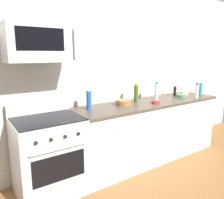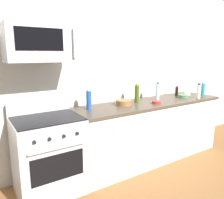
# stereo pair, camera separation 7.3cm
# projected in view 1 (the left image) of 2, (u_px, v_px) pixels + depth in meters

# --- Properties ---
(ground_plane) EXTENTS (6.69, 6.69, 0.00)m
(ground_plane) POSITION_uv_depth(u_px,v_px,m) (149.00, 157.00, 3.60)
(ground_plane) COLOR brown
(back_wall) EXTENTS (5.57, 0.10, 2.70)m
(back_wall) POSITION_uv_depth(u_px,v_px,m) (134.00, 72.00, 3.66)
(back_wall) COLOR #B7B2A8
(back_wall) RESTS_ON ground_plane
(counter_unit) EXTENTS (2.48, 0.66, 0.92)m
(counter_unit) POSITION_uv_depth(u_px,v_px,m) (150.00, 130.00, 3.50)
(counter_unit) COLOR white
(counter_unit) RESTS_ON ground_plane
(range_oven) EXTENTS (0.76, 0.69, 1.07)m
(range_oven) POSITION_uv_depth(u_px,v_px,m) (49.00, 155.00, 2.61)
(range_oven) COLOR #B7BABF
(range_oven) RESTS_ON ground_plane
(microwave) EXTENTS (0.74, 0.44, 0.40)m
(microwave) POSITION_uv_depth(u_px,v_px,m) (41.00, 43.00, 2.39)
(microwave) COLOR #B7BABF
(bottle_water_clear) EXTENTS (0.06, 0.06, 0.28)m
(bottle_water_clear) POSITION_uv_depth(u_px,v_px,m) (156.00, 91.00, 3.52)
(bottle_water_clear) COLOR silver
(bottle_water_clear) RESTS_ON countertop_slab
(bottle_vinegar_white) EXTENTS (0.06, 0.06, 0.25)m
(bottle_vinegar_white) POSITION_uv_depth(u_px,v_px,m) (197.00, 91.00, 3.67)
(bottle_vinegar_white) COLOR silver
(bottle_vinegar_white) RESTS_ON countertop_slab
(bottle_olive_oil) EXTENTS (0.07, 0.07, 0.29)m
(bottle_olive_oil) POSITION_uv_depth(u_px,v_px,m) (136.00, 93.00, 3.33)
(bottle_olive_oil) COLOR #385114
(bottle_olive_oil) RESTS_ON countertop_slab
(bottle_soda_blue) EXTENTS (0.07, 0.07, 0.27)m
(bottle_soda_blue) POSITION_uv_depth(u_px,v_px,m) (89.00, 100.00, 2.88)
(bottle_soda_blue) COLOR #1E4CA5
(bottle_soda_blue) RESTS_ON countertop_slab
(bottle_soy_sauce_dark) EXTENTS (0.05, 0.05, 0.17)m
(bottle_soy_sauce_dark) POSITION_uv_depth(u_px,v_px,m) (175.00, 91.00, 3.89)
(bottle_soy_sauce_dark) COLOR black
(bottle_soy_sauce_dark) RESTS_ON countertop_slab
(bottle_dish_soap) EXTENTS (0.06, 0.06, 0.24)m
(bottle_dish_soap) POSITION_uv_depth(u_px,v_px,m) (201.00, 89.00, 3.91)
(bottle_dish_soap) COLOR teal
(bottle_dish_soap) RESTS_ON countertop_slab
(bowl_white_ceramic) EXTENTS (0.15, 0.15, 0.06)m
(bowl_white_ceramic) POSITION_uv_depth(u_px,v_px,m) (184.00, 93.00, 3.97)
(bowl_white_ceramic) COLOR white
(bowl_white_ceramic) RESTS_ON countertop_slab
(bowl_wooden_salad) EXTENTS (0.22, 0.22, 0.07)m
(bowl_wooden_salad) POSITION_uv_depth(u_px,v_px,m) (123.00, 102.00, 3.16)
(bowl_wooden_salad) COLOR brown
(bowl_wooden_salad) RESTS_ON countertop_slab
(bowl_red_small) EXTENTS (0.13, 0.13, 0.04)m
(bowl_red_small) POSITION_uv_depth(u_px,v_px,m) (156.00, 102.00, 3.28)
(bowl_red_small) COLOR #B72D28
(bowl_red_small) RESTS_ON countertop_slab
(bowl_green_glaze) EXTENTS (0.17, 0.17, 0.05)m
(bowl_green_glaze) POSITION_uv_depth(u_px,v_px,m) (182.00, 96.00, 3.73)
(bowl_green_glaze) COLOR #477A4C
(bowl_green_glaze) RESTS_ON countertop_slab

